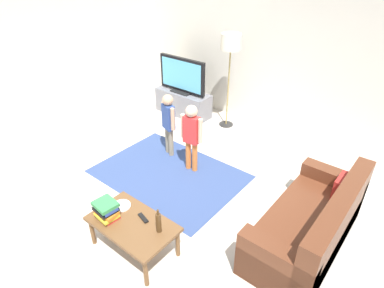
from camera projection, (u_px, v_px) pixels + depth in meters
ground at (165, 201)px, 4.57m from camera, size 7.80×7.80×0.00m
wall_back at (276, 57)px, 5.87m from camera, size 6.00×0.12×2.70m
wall_left at (32, 65)px, 5.49m from camera, size 0.12×6.00×2.70m
area_rug at (169, 174)px, 5.11m from camera, size 2.20×1.60×0.01m
tv_stand at (183, 103)px, 6.85m from camera, size 1.20×0.44×0.50m
tv at (182, 76)px, 6.52m from camera, size 1.10×0.28×0.71m
couch at (313, 227)px, 3.75m from camera, size 0.80×1.80×0.86m
floor_lamp at (231, 47)px, 5.74m from camera, size 0.36×0.36×1.78m
child_near_tv at (168, 120)px, 5.29m from camera, size 0.35×0.20×1.08m
child_center at (191, 133)px, 4.88m from camera, size 0.37×0.18×1.11m
coffee_table at (133, 226)px, 3.65m from camera, size 1.00×0.60×0.42m
book_stack at (106, 210)px, 3.64m from camera, size 0.28×0.24×0.22m
bottle at (159, 222)px, 3.46m from camera, size 0.06×0.06×0.30m
tv_remote at (143, 218)px, 3.68m from camera, size 0.18×0.09×0.02m
plate at (121, 206)px, 3.85m from camera, size 0.22×0.22×0.02m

